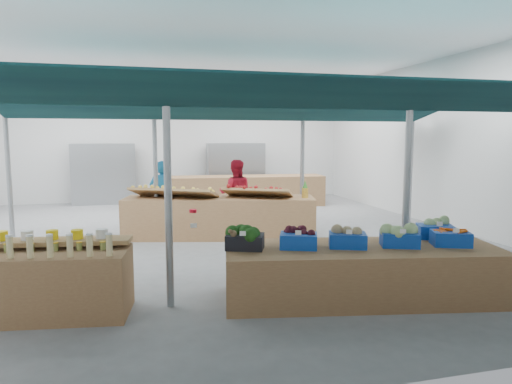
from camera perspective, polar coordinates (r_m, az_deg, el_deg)
floor at (r=10.31m, az=-6.54°, el=-5.73°), size 13.00×13.00×0.00m
hall at (r=11.50m, az=-7.72°, el=8.83°), size 13.00×13.00×13.00m
pole_grid at (r=8.50m, az=-0.05°, el=3.96°), size 10.00×4.60×3.00m
awnings at (r=8.50m, az=-0.05°, el=10.49°), size 9.50×7.08×0.30m
back_shelving_left at (r=16.06m, az=-18.46°, el=2.10°), size 2.00×0.50×2.00m
back_shelving_right at (r=16.37m, az=-2.54°, el=2.53°), size 2.00×0.50×2.00m
bottle_shelf at (r=6.39m, az=-23.97°, el=-10.07°), size 1.97×1.36×1.11m
veg_counter at (r=6.62m, az=13.05°, el=-9.78°), size 3.95×1.93×0.73m
fruit_counter at (r=10.29m, az=-4.57°, el=-3.17°), size 4.33×1.96×0.90m
far_counter at (r=14.88m, az=-1.98°, el=0.13°), size 5.52×1.53×0.98m
vendor_left at (r=11.19m, az=-11.63°, el=-0.45°), size 0.69×0.54×1.69m
vendor_right at (r=11.41m, az=-2.57°, el=-0.17°), size 0.95×0.81×1.69m
crate_broccoli at (r=6.22m, az=-1.38°, el=-5.69°), size 0.59×0.51×0.35m
crate_beets at (r=6.30m, az=5.35°, el=-5.80°), size 0.59×0.51×0.29m
crate_celeriac at (r=6.44m, az=11.38°, el=-5.52°), size 0.59×0.51×0.31m
crate_cabbage at (r=6.67m, az=17.51°, el=-5.16°), size 0.59×0.51×0.35m
crate_carrots at (r=6.97m, az=23.15°, el=-5.27°), size 0.59×0.51×0.29m
sparrow at (r=6.07m, az=-2.90°, el=-5.16°), size 0.12×0.09×0.11m
pole_ribbon at (r=7.18m, az=-7.88°, el=-2.54°), size 0.12×0.12×0.28m
apple_heap_yellow at (r=10.22m, az=-10.26°, el=0.17°), size 2.01×1.49×0.27m
apple_heap_red at (r=10.08m, az=0.20°, el=0.19°), size 1.65×1.31×0.27m
pineapple at (r=10.16m, az=6.16°, el=0.29°), size 0.14×0.14×0.39m
crate_extra at (r=7.38m, az=21.51°, el=-4.25°), size 0.59×0.51×0.32m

